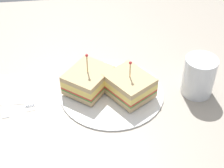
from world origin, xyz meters
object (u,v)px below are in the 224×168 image
drink_glass (198,78)px  knife (7,99)px  sandwich_half_front (88,80)px  plate (112,92)px  napkin (17,88)px  sandwich_half_back (129,85)px  fork (28,97)px

drink_glass → knife: (-2.50, -44.76, -4.00)cm
sandwich_half_front → drink_glass: bearing=82.3°
sandwich_half_front → drink_glass: size_ratio=1.40×
drink_glass → knife: size_ratio=0.69×
knife → plate: bearing=88.6°
sandwich_half_front → drink_glass: sandwich_half_front is taller
napkin → sandwich_half_back: bearing=77.3°
plate → sandwich_half_front: size_ratio=1.86×
napkin → plate: bearing=79.1°
plate → fork: (-0.72, -19.79, -0.23)cm
drink_glass → napkin: drink_glass is taller
sandwich_half_front → plate: bearing=74.0°
drink_glass → knife: bearing=-93.2°
sandwich_half_back → napkin: (-6.00, -26.57, -3.29)cm
napkin → knife: 4.27cm
plate → fork: bearing=-92.1°
plate → drink_glass: 20.49cm
fork → napkin: bearing=-141.5°
plate → napkin: size_ratio=2.18×
plate → knife: (-0.61, -24.71, -0.23)cm
napkin → fork: fork is taller
sandwich_half_back → knife: bearing=-94.5°
sandwich_half_front → fork: size_ratio=1.08×
drink_glass → fork: 40.13cm
sandwich_half_back → napkin: size_ratio=1.14×
drink_glass → sandwich_half_front: bearing=-97.7°
drink_glass → knife: drink_glass is taller
plate → knife: size_ratio=1.79×
plate → knife: 24.71cm
drink_glass → sandwich_half_back: bearing=-91.0°
plate → drink_glass: drink_glass is taller
plate → napkin: plate is taller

